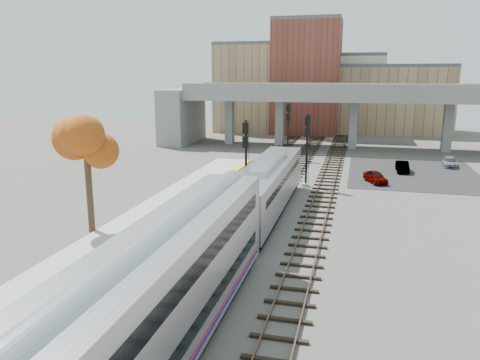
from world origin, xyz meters
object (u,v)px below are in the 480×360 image
at_px(tree, 86,143).
at_px(car_b, 402,167).
at_px(locomotive, 267,186).
at_px(car_a, 376,177).
at_px(signal_mast_near, 246,164).
at_px(signal_mast_far, 288,131).
at_px(signal_mast_mid, 307,151).
at_px(coach, 136,326).
at_px(car_c, 450,162).

bearing_deg(tree, car_b, 50.42).
relative_size(locomotive, car_a, 5.35).
distance_m(signal_mast_near, signal_mast_far, 23.35).
height_order(signal_mast_mid, signal_mast_far, signal_mast_far).
distance_m(car_a, car_b, 6.98).
relative_size(locomotive, signal_mast_far, 2.64).
bearing_deg(signal_mast_far, signal_mast_near, -90.00).
bearing_deg(coach, locomotive, 90.00).
xyz_separation_m(coach, car_c, (17.59, 46.73, -2.22)).
relative_size(locomotive, tree, 2.21).
xyz_separation_m(coach, signal_mast_mid, (2.00, 32.46, 0.76)).
xyz_separation_m(car_a, car_c, (8.86, 11.00, -0.07)).
height_order(signal_mast_near, car_a, signal_mast_near).
distance_m(signal_mast_mid, signal_mast_far, 15.61).
distance_m(coach, car_c, 49.98).
relative_size(signal_mast_far, car_c, 1.94).
xyz_separation_m(signal_mast_far, car_c, (19.69, -0.80, -3.04)).
bearing_deg(signal_mast_far, car_a, -47.44).
bearing_deg(signal_mast_mid, locomotive, -101.47).
height_order(tree, car_c, tree).
bearing_deg(tree, signal_mast_near, 47.66).
height_order(locomotive, car_a, locomotive).
bearing_deg(tree, signal_mast_far, 75.23).
xyz_separation_m(signal_mast_mid, tree, (-12.76, -17.79, 2.83)).
bearing_deg(signal_mast_far, tree, -104.77).
bearing_deg(coach, signal_mast_mid, 86.47).
xyz_separation_m(tree, car_c, (28.35, 32.06, -5.81)).
relative_size(coach, tree, 2.90).
bearing_deg(signal_mast_near, signal_mast_mid, 63.68).
bearing_deg(coach, car_c, 69.37).
distance_m(coach, car_b, 43.68).
bearing_deg(signal_mast_far, car_b, -21.68).
height_order(locomotive, car_b, locomotive).
bearing_deg(locomotive, coach, -90.00).
height_order(coach, car_a, coach).
relative_size(locomotive, car_b, 5.21).
distance_m(car_a, car_c, 14.12).
xyz_separation_m(signal_mast_near, car_a, (10.83, 11.56, -2.97)).
relative_size(signal_mast_mid, tree, 0.83).
distance_m(locomotive, signal_mast_near, 2.94).
bearing_deg(signal_mast_mid, signal_mast_far, 105.23).
height_order(car_a, car_c, car_a).
bearing_deg(coach, signal_mast_near, 94.96).
bearing_deg(signal_mast_far, car_c, -2.32).
bearing_deg(signal_mast_far, signal_mast_mid, -74.77).
relative_size(signal_mast_near, car_c, 1.95).
bearing_deg(signal_mast_near, locomotive, -36.77).
relative_size(coach, car_a, 7.02).
distance_m(tree, car_b, 35.91).
height_order(signal_mast_far, car_a, signal_mast_far).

